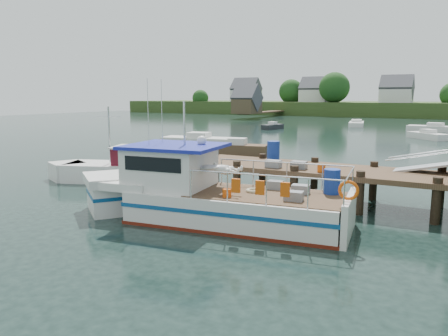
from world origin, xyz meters
The scene contains 11 objects.
ground_plane centered at (0.00, 0.00, 0.00)m, with size 160.00×160.00×0.00m, color black.
far_shore centered at (0.01, 82.37, 2.10)m, with size 140.00×42.55×9.22m.
dock centered at (6.51, 0.01, 2.24)m, with size 16.60×3.00×4.78m.
lobster_boat centered at (-0.07, -4.66, 0.88)m, with size 10.25×4.06×4.87m.
work_boat centered at (-7.54, -0.75, 0.59)m, with size 7.00×4.14×3.74m.
moored_rowboat centered at (-6.63, 10.66, 0.47)m, with size 4.55×2.37×1.26m.
moored_far centered at (4.48, 41.16, 0.39)m, with size 6.45×2.88×1.06m.
moored_a centered at (-12.35, 14.54, 0.43)m, with size 6.58×3.17×1.16m.
moored_b centered at (4.43, 30.50, 0.37)m, with size 4.21×4.28×0.99m.
moored_d centered at (-5.91, 46.04, 0.36)m, with size 2.92×5.92×0.96m.
moored_e centered at (-14.11, 35.11, 0.36)m, with size 1.86×3.66×0.96m.
Camera 1 is at (7.66, -17.14, 4.27)m, focal length 35.00 mm.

